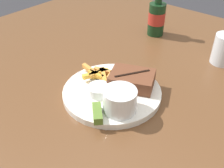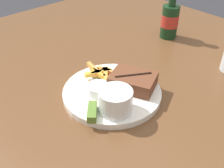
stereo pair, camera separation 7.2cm
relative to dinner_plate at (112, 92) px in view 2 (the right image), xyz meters
name	(u,v)px [view 2 (the right image)]	position (x,y,z in m)	size (l,w,h in m)	color
dining_table	(112,109)	(0.00, 0.00, -0.06)	(1.54, 1.52, 0.73)	brown
dinner_plate	(112,92)	(0.00, 0.00, 0.00)	(0.28, 0.28, 0.02)	white
steak_portion	(133,81)	(0.03, 0.05, 0.03)	(0.15, 0.13, 0.04)	brown
fries_pile	(103,73)	(-0.06, 0.02, 0.02)	(0.13, 0.10, 0.02)	gold
coleslaw_cup	(116,100)	(0.07, -0.05, 0.04)	(0.09, 0.09, 0.06)	white
dipping_sauce_cup	(98,89)	(-0.02, -0.04, 0.02)	(0.06, 0.06, 0.03)	silver
pickle_spear	(92,112)	(0.04, -0.11, 0.02)	(0.06, 0.06, 0.02)	#567A2D
fork_utensil	(96,78)	(-0.07, 0.00, 0.01)	(0.13, 0.02, 0.00)	#B7B7BC
beer_bottle	(170,20)	(-0.12, 0.42, 0.06)	(0.07, 0.07, 0.20)	#143319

